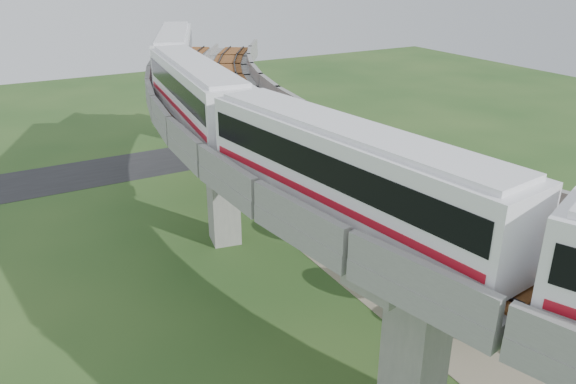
% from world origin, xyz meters
% --- Properties ---
extents(ground, '(160.00, 160.00, 0.00)m').
position_xyz_m(ground, '(0.00, 0.00, 0.00)').
color(ground, '#23471C').
rests_on(ground, ground).
extents(dirt_lot, '(18.00, 26.00, 0.04)m').
position_xyz_m(dirt_lot, '(14.00, -2.00, 0.02)').
color(dirt_lot, gray).
rests_on(dirt_lot, ground).
extents(asphalt_road, '(60.00, 8.00, 0.03)m').
position_xyz_m(asphalt_road, '(0.00, 30.00, 0.01)').
color(asphalt_road, '#232326').
rests_on(asphalt_road, ground).
extents(viaduct, '(19.58, 73.98, 11.40)m').
position_xyz_m(viaduct, '(3.84, 0.00, 9.05)').
color(viaduct, '#99968E').
rests_on(viaduct, ground).
extents(metro_train, '(11.39, 61.33, 3.64)m').
position_xyz_m(metro_train, '(0.36, -1.39, 12.31)').
color(metro_train, white).
rests_on(metro_train, ground).
extents(fence, '(3.87, 38.73, 1.50)m').
position_xyz_m(fence, '(9.75, 0.00, 0.75)').
color(fence, '#2D382D').
rests_on(fence, ground).
extents(tree_0, '(3.10, 3.10, 3.75)m').
position_xyz_m(tree_0, '(11.50, 20.69, 2.43)').
color(tree_0, '#382314').
rests_on(tree_0, ground).
extents(tree_1, '(2.69, 2.69, 3.73)m').
position_xyz_m(tree_1, '(8.54, 15.66, 2.58)').
color(tree_1, '#382314').
rests_on(tree_1, ground).
extents(tree_2, '(3.08, 3.08, 3.69)m').
position_xyz_m(tree_2, '(7.39, 5.97, 2.38)').
color(tree_2, '#382314').
rests_on(tree_2, ground).
extents(tree_3, '(2.90, 2.90, 3.75)m').
position_xyz_m(tree_3, '(7.03, -2.74, 2.52)').
color(tree_3, '#382314').
rests_on(tree_3, ground).
extents(tree_4, '(1.84, 1.84, 2.95)m').
position_xyz_m(tree_4, '(7.63, -7.16, 2.15)').
color(tree_4, '#382314').
rests_on(tree_4, ground).
extents(car_white, '(1.96, 3.68, 1.19)m').
position_xyz_m(car_white, '(11.37, -7.49, 0.64)').
color(car_white, white).
rests_on(car_white, dirt_lot).
extents(car_red, '(2.61, 3.39, 1.07)m').
position_xyz_m(car_red, '(16.57, -5.38, 0.58)').
color(car_red, '#9C130E').
rests_on(car_red, dirt_lot).
extents(car_dark, '(4.76, 2.80, 1.29)m').
position_xyz_m(car_dark, '(14.44, 4.58, 0.69)').
color(car_dark, black).
rests_on(car_dark, dirt_lot).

